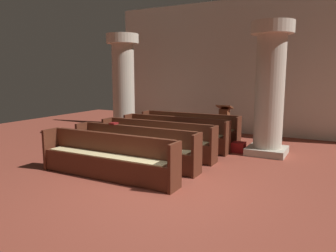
% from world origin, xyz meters
% --- Properties ---
extents(ground_plane, '(19.20, 19.20, 0.00)m').
position_xyz_m(ground_plane, '(0.00, 0.00, 0.00)').
color(ground_plane, brown).
extents(back_wall, '(10.00, 0.16, 4.50)m').
position_xyz_m(back_wall, '(0.00, 6.08, 2.25)').
color(back_wall, silver).
rests_on(back_wall, ground).
extents(pew_row_0, '(3.08, 0.47, 0.87)m').
position_xyz_m(pew_row_0, '(-1.18, 3.83, 0.47)').
color(pew_row_0, '#562819').
rests_on(pew_row_0, ground).
extents(pew_row_1, '(3.08, 0.46, 0.87)m').
position_xyz_m(pew_row_1, '(-1.18, 2.86, 0.47)').
color(pew_row_1, '#562819').
rests_on(pew_row_1, ground).
extents(pew_row_2, '(3.08, 0.46, 0.87)m').
position_xyz_m(pew_row_2, '(-1.18, 1.89, 0.47)').
color(pew_row_2, '#562819').
rests_on(pew_row_2, ground).
extents(pew_row_3, '(3.08, 0.47, 0.87)m').
position_xyz_m(pew_row_3, '(-1.18, 0.92, 0.47)').
color(pew_row_3, '#562819').
rests_on(pew_row_3, ground).
extents(pew_row_4, '(3.08, 0.46, 0.87)m').
position_xyz_m(pew_row_4, '(-1.18, -0.06, 0.47)').
color(pew_row_4, '#562819').
rests_on(pew_row_4, ground).
extents(pillar_aisle_side, '(1.03, 1.03, 3.30)m').
position_xyz_m(pillar_aisle_side, '(1.20, 3.42, 1.72)').
color(pillar_aisle_side, '#B6AD9A').
rests_on(pillar_aisle_side, ground).
extents(pillar_far_side, '(1.03, 1.03, 3.30)m').
position_xyz_m(pillar_far_side, '(-3.52, 3.75, 1.72)').
color(pillar_far_side, '#B6AD9A').
rests_on(pillar_far_side, ground).
extents(lectern, '(0.48, 0.45, 1.08)m').
position_xyz_m(lectern, '(-0.44, 4.88, 0.45)').
color(lectern, brown).
rests_on(lectern, ground).
extents(hymn_book, '(0.16, 0.19, 0.03)m').
position_xyz_m(hymn_book, '(-1.91, 1.11, 0.89)').
color(hymn_book, maroon).
rests_on(hymn_book, pew_row_3).
extents(kneeler_box_red, '(0.33, 0.31, 0.26)m').
position_xyz_m(kneeler_box_red, '(0.50, 3.29, 0.13)').
color(kneeler_box_red, maroon).
rests_on(kneeler_box_red, ground).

